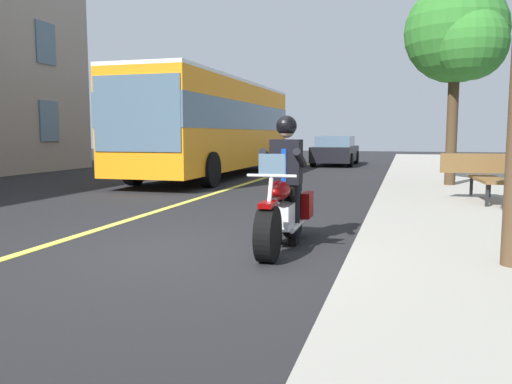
% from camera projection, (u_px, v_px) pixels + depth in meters
% --- Properties ---
extents(ground_plane, '(80.00, 80.00, 0.00)m').
position_uv_depth(ground_plane, '(190.00, 252.00, 6.50)').
color(ground_plane, black).
extents(lane_center_stripe, '(60.00, 0.16, 0.01)m').
position_uv_depth(lane_center_stripe, '(56.00, 243.00, 7.06)').
color(lane_center_stripe, '#E5DB4C').
rests_on(lane_center_stripe, ground_plane).
extents(motorcycle_main, '(2.21, 0.62, 1.26)m').
position_uv_depth(motorcycle_main, '(283.00, 213.00, 6.79)').
color(motorcycle_main, black).
rests_on(motorcycle_main, ground_plane).
extents(rider_main, '(0.63, 0.55, 1.74)m').
position_uv_depth(rider_main, '(286.00, 168.00, 6.90)').
color(rider_main, black).
rests_on(rider_main, ground_plane).
extents(bus_near, '(11.05, 2.70, 3.30)m').
position_uv_depth(bus_near, '(215.00, 123.00, 17.95)').
color(bus_near, orange).
rests_on(bus_near, ground_plane).
extents(car_silver, '(4.60, 1.92, 1.40)m').
position_uv_depth(car_silver, '(336.00, 151.00, 24.68)').
color(car_silver, black).
rests_on(car_silver, ground_plane).
extents(bench_sidewalk, '(1.83, 1.80, 0.95)m').
position_uv_depth(bench_sidewalk, '(488.00, 173.00, 10.27)').
color(bench_sidewalk, brown).
rests_on(bench_sidewalk, sidewalk_curb).
extents(street_tree_curbside, '(2.80, 2.60, 5.26)m').
position_uv_depth(street_tree_curbside, '(459.00, 36.00, 13.07)').
color(street_tree_curbside, '#42301E').
rests_on(street_tree_curbside, sidewalk_curb).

